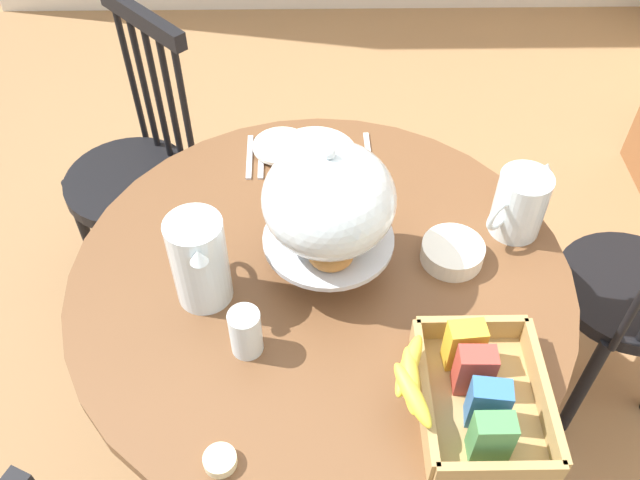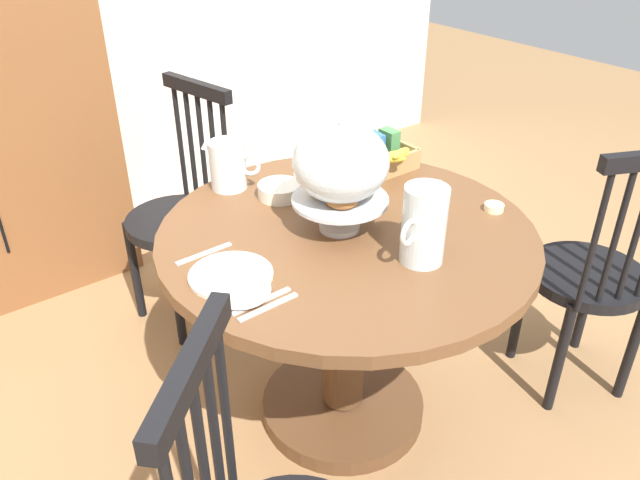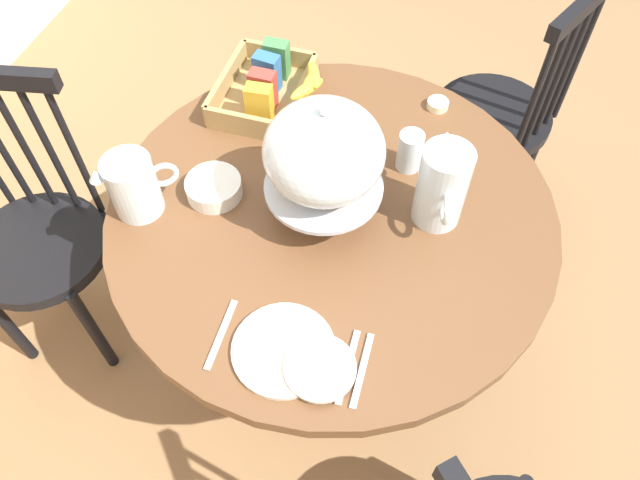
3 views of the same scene
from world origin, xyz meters
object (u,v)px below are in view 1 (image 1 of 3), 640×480
china_plate_large (315,154)px  windsor_chair_by_cabinet (635,297)px  orange_juice_pitcher (200,264)px  drinking_glass (246,332)px  china_plate_small (281,146)px  dining_table (321,333)px  cereal_bowl (452,252)px  milk_pitcher (519,206)px  butter_dish (220,460)px  cereal_basket (473,393)px  windsor_chair_facing_door (136,178)px  pastry_stand_with_dome (329,204)px

china_plate_large → windsor_chair_by_cabinet: bearing=73.5°
windsor_chair_by_cabinet → china_plate_large: size_ratio=4.43×
orange_juice_pitcher → drinking_glass: (0.14, 0.10, -0.04)m
china_plate_small → orange_juice_pitcher: bearing=-17.9°
dining_table → drinking_glass: drinking_glass is taller
cereal_bowl → drinking_glass: size_ratio=1.27×
milk_pitcher → butter_dish: milk_pitcher is taller
drinking_glass → butter_dish: size_ratio=1.83×
butter_dish → dining_table: bearing=157.1°
orange_juice_pitcher → china_plate_large: size_ratio=0.98×
cereal_basket → china_plate_small: size_ratio=2.11×
windsor_chair_facing_door → pastry_stand_with_dome: pastry_stand_with_dome is taller
butter_dish → cereal_bowl: bearing=134.7°
pastry_stand_with_dome → milk_pitcher: pastry_stand_with_dome is taller
drinking_glass → china_plate_large: bearing=166.6°
china_plate_small → cereal_bowl: (0.38, 0.39, 0.01)m
drinking_glass → butter_dish: bearing=-8.0°
pastry_stand_with_dome → butter_dish: pastry_stand_with_dome is taller
windsor_chair_by_cabinet → cereal_basket: size_ratio=3.09×
dining_table → milk_pitcher: milk_pitcher is taller
windsor_chair_facing_door → pastry_stand_with_dome: size_ratio=2.83×
orange_juice_pitcher → butter_dish: bearing=9.5°
cereal_bowl → drinking_glass: drinking_glass is taller
dining_table → windsor_chair_facing_door: windsor_chair_facing_door is taller
china_plate_small → drinking_glass: drinking_glass is taller
milk_pitcher → china_plate_large: size_ratio=0.78×
orange_juice_pitcher → china_plate_large: bearing=152.0°
cereal_basket → orange_juice_pitcher: bearing=-117.8°
dining_table → windsor_chair_facing_door: 0.86m
dining_table → cereal_basket: bearing=40.0°
dining_table → butter_dish: butter_dish is taller
dining_table → windsor_chair_by_cabinet: (-0.14, 0.85, -0.06)m
dining_table → cereal_bowl: bearing=97.3°
pastry_stand_with_dome → cereal_bowl: size_ratio=2.46×
windsor_chair_by_cabinet → drinking_glass: bearing=-71.3°
china_plate_large → butter_dish: bearing=-11.9°
windsor_chair_facing_door → pastry_stand_with_dome: bearing=43.4°
china_plate_large → cereal_bowl: (0.36, 0.30, 0.02)m
orange_juice_pitcher → cereal_basket: bearing=62.2°
pastry_stand_with_dome → china_plate_small: pastry_stand_with_dome is taller
windsor_chair_facing_door → cereal_basket: bearing=41.3°
pastry_stand_with_dome → china_plate_small: bearing=-164.4°
orange_juice_pitcher → china_plate_small: orange_juice_pitcher is taller
dining_table → butter_dish: size_ratio=18.59×
pastry_stand_with_dome → china_plate_small: size_ratio=2.29×
windsor_chair_facing_door → cereal_bowl: (0.60, 0.87, 0.31)m
dining_table → windsor_chair_by_cabinet: 0.86m
orange_juice_pitcher → windsor_chair_by_cabinet: bearing=100.2°
pastry_stand_with_dome → cereal_basket: bearing=37.0°
windsor_chair_by_cabinet → orange_juice_pitcher: (0.20, -1.09, 0.39)m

